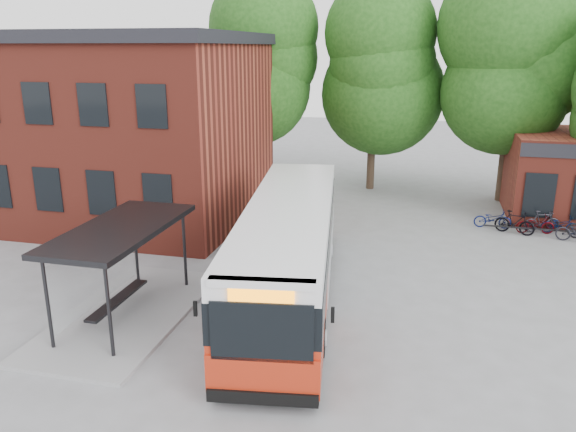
% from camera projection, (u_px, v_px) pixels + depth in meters
% --- Properties ---
extents(ground, '(100.00, 100.00, 0.00)m').
position_uv_depth(ground, '(279.00, 317.00, 17.03)').
color(ground, slate).
extents(station_building, '(18.40, 10.40, 8.50)m').
position_uv_depth(station_building, '(66.00, 125.00, 27.14)').
color(station_building, maroon).
rests_on(station_building, ground).
extents(bus_shelter, '(3.60, 7.00, 2.90)m').
position_uv_depth(bus_shelter, '(124.00, 272.00, 16.71)').
color(bus_shelter, black).
rests_on(bus_shelter, ground).
extents(bike_rail, '(5.20, 0.10, 0.38)m').
position_uv_depth(bike_rail, '(546.00, 233.00, 24.14)').
color(bike_rail, black).
rests_on(bike_rail, ground).
extents(tree_0, '(7.92, 7.92, 11.00)m').
position_uv_depth(tree_0, '(248.00, 91.00, 31.69)').
color(tree_0, '#1A4612').
rests_on(tree_0, ground).
extents(tree_1, '(7.92, 7.92, 10.40)m').
position_uv_depth(tree_1, '(374.00, 97.00, 31.10)').
color(tree_1, '#1A4612').
rests_on(tree_1, ground).
extents(tree_2, '(7.92, 7.92, 11.00)m').
position_uv_depth(tree_2, '(511.00, 96.00, 28.48)').
color(tree_2, '#1A4612').
rests_on(tree_2, ground).
extents(city_bus, '(4.42, 12.76, 3.18)m').
position_uv_depth(city_bus, '(289.00, 251.00, 18.02)').
color(city_bus, '#A82510').
rests_on(city_bus, ground).
extents(bicycle_0, '(1.63, 0.61, 0.85)m').
position_uv_depth(bicycle_0, '(493.00, 219.00, 25.34)').
color(bicycle_0, '#0B164D').
rests_on(bicycle_0, ground).
extents(bicycle_1, '(1.77, 1.05, 1.03)m').
position_uv_depth(bicycle_1, '(515.00, 223.00, 24.51)').
color(bicycle_1, black).
rests_on(bicycle_1, ground).
extents(bicycle_2, '(1.68, 0.78, 0.85)m').
position_uv_depth(bicycle_2, '(535.00, 224.00, 24.57)').
color(bicycle_2, '#3F0307').
rests_on(bicycle_2, ground).
extents(bicycle_3, '(1.70, 0.95, 0.99)m').
position_uv_depth(bicycle_3, '(542.00, 221.00, 24.75)').
color(bicycle_3, '#2F2E37').
rests_on(bicycle_3, ground).
extents(bicycle_4, '(1.57, 0.61, 0.82)m').
position_uv_depth(bicycle_4, '(560.00, 225.00, 24.58)').
color(bicycle_4, '#051538').
rests_on(bicycle_4, ground).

